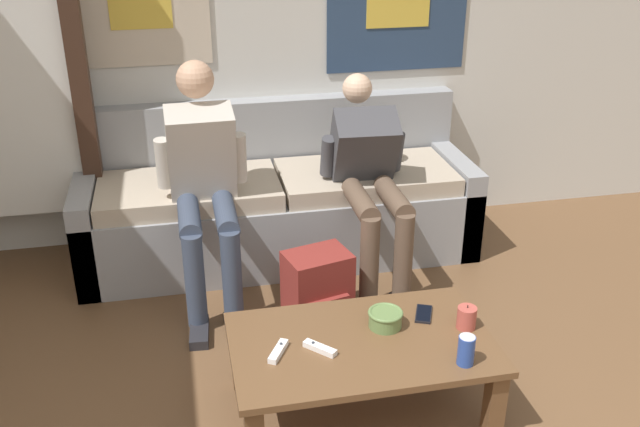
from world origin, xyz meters
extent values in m
cube|color=silver|center=(0.00, 2.96, 1.27)|extent=(10.00, 0.05, 2.55)
cube|color=#382319|center=(-1.08, 2.73, 1.02)|extent=(0.10, 0.10, 2.05)
cube|color=gray|center=(-0.05, 2.87, 0.43)|extent=(2.27, 0.13, 0.87)
cube|color=gray|center=(-0.05, 2.50, 0.21)|extent=(2.27, 0.61, 0.42)
cube|color=gray|center=(-1.13, 2.50, 0.27)|extent=(0.12, 0.61, 0.54)
cube|color=gray|center=(1.03, 2.50, 0.27)|extent=(0.12, 0.61, 0.54)
cube|color=#B2A38E|center=(-0.56, 2.50, 0.47)|extent=(1.00, 0.57, 0.10)
cube|color=#B2A38E|center=(0.46, 2.50, 0.47)|extent=(1.00, 0.57, 0.10)
cube|color=brown|center=(0.07, 1.10, 0.34)|extent=(1.06, 0.64, 0.03)
cube|color=brown|center=(-0.41, 1.36, 0.16)|extent=(0.07, 0.07, 0.32)
cube|color=brown|center=(0.54, 1.36, 0.16)|extent=(0.07, 0.07, 0.32)
cube|color=brown|center=(0.54, 0.83, 0.16)|extent=(0.07, 0.07, 0.32)
cylinder|color=#384256|center=(-0.57, 2.05, 0.52)|extent=(0.11, 0.41, 0.11)
cylinder|color=#384256|center=(-0.57, 1.85, 0.27)|extent=(0.10, 0.10, 0.50)
cube|color=#232328|center=(-0.57, 1.78, 0.03)|extent=(0.11, 0.25, 0.05)
cylinder|color=#384256|center=(-0.39, 2.05, 0.52)|extent=(0.11, 0.41, 0.11)
cylinder|color=#384256|center=(-0.39, 1.85, 0.27)|extent=(0.10, 0.10, 0.50)
cube|color=#232328|center=(-0.39, 1.78, 0.03)|extent=(0.11, 0.25, 0.05)
cube|color=beige|center=(-0.48, 2.31, 0.76)|extent=(0.35, 0.32, 0.52)
sphere|color=tan|center=(-0.48, 2.38, 1.13)|extent=(0.19, 0.19, 0.19)
cylinder|color=beige|center=(-0.68, 2.31, 0.72)|extent=(0.08, 0.11, 0.27)
cylinder|color=beige|center=(-0.29, 2.31, 0.72)|extent=(0.08, 0.11, 0.27)
cylinder|color=brown|center=(0.31, 2.06, 0.52)|extent=(0.11, 0.40, 0.11)
cylinder|color=brown|center=(0.31, 1.86, 0.27)|extent=(0.10, 0.10, 0.50)
cube|color=#232328|center=(0.31, 1.79, 0.03)|extent=(0.11, 0.25, 0.05)
cylinder|color=brown|center=(0.49, 2.06, 0.52)|extent=(0.11, 0.40, 0.11)
cylinder|color=brown|center=(0.49, 1.86, 0.27)|extent=(0.10, 0.10, 0.50)
cube|color=#232328|center=(0.49, 1.79, 0.03)|extent=(0.11, 0.25, 0.05)
cube|color=#3F3F44|center=(0.40, 2.36, 0.71)|extent=(0.36, 0.41, 0.47)
sphere|color=beige|center=(0.40, 2.51, 1.00)|extent=(0.17, 0.17, 0.17)
cylinder|color=#3F3F44|center=(0.21, 2.38, 0.67)|extent=(0.08, 0.13, 0.24)
cylinder|color=#3F3F44|center=(0.59, 2.38, 0.67)|extent=(0.08, 0.13, 0.24)
cube|color=maroon|center=(0.03, 1.81, 0.19)|extent=(0.36, 0.29, 0.38)
cube|color=maroon|center=(0.05, 1.71, 0.10)|extent=(0.23, 0.13, 0.17)
cylinder|color=#607F47|center=(0.19, 1.18, 0.39)|extent=(0.14, 0.14, 0.07)
torus|color=#607F47|center=(0.19, 1.18, 0.42)|extent=(0.15, 0.15, 0.02)
cylinder|color=#B24C42|center=(0.51, 1.10, 0.40)|extent=(0.08, 0.08, 0.10)
cylinder|color=black|center=(0.51, 1.10, 0.45)|extent=(0.00, 0.00, 0.01)
cylinder|color=#28479E|center=(0.42, 0.87, 0.41)|extent=(0.07, 0.07, 0.12)
cylinder|color=silver|center=(0.42, 0.87, 0.48)|extent=(0.06, 0.06, 0.00)
cube|color=white|center=(-0.11, 1.07, 0.36)|extent=(0.12, 0.13, 0.02)
cylinder|color=#333842|center=(-0.14, 1.09, 0.38)|extent=(0.01, 0.01, 0.00)
cube|color=white|center=(-0.28, 1.08, 0.36)|extent=(0.10, 0.14, 0.02)
cylinder|color=#333842|center=(-0.26, 1.11, 0.38)|extent=(0.01, 0.01, 0.00)
cube|color=black|center=(0.37, 1.23, 0.36)|extent=(0.11, 0.15, 0.01)
cube|color=black|center=(0.37, 1.23, 0.36)|extent=(0.10, 0.14, 0.00)
camera|label=1|loc=(-0.59, -1.20, 2.04)|focal=40.00mm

